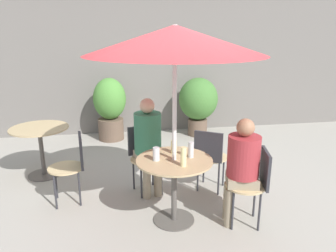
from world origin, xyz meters
TOP-DOWN VIEW (x-y plane):
  - ground_plane at (0.00, 0.00)m, footprint 20.00×20.00m
  - storefront_wall at (0.00, 3.33)m, footprint 10.00×0.06m
  - cafe_table_near at (-0.12, -0.08)m, footprint 0.81×0.81m
  - cafe_table_far at (-1.77, 1.38)m, footprint 0.80×0.80m
  - bistro_chair_0 at (0.70, -0.27)m, footprint 0.45×0.43m
  - bistro_chair_1 at (-0.36, 0.73)m, footprint 0.44×0.46m
  - bistro_chair_2 at (-1.23, 0.55)m, footprint 0.44×0.42m
  - bistro_chair_3 at (0.45, 0.52)m, footprint 0.47×0.48m
  - seated_person_0 at (0.56, -0.24)m, footprint 0.38×0.35m
  - seated_person_1 at (-0.32, 0.60)m, footprint 0.36×0.39m
  - beer_glass_0 at (-0.09, 0.11)m, footprint 0.07×0.07m
  - beer_glass_1 at (-0.31, -0.07)m, footprint 0.07×0.07m
  - beer_glass_2 at (-0.06, -0.26)m, footprint 0.06×0.06m
  - beer_glass_3 at (0.07, -0.04)m, footprint 0.06×0.06m
  - potted_plant_0 at (-0.80, 2.88)m, footprint 0.61×0.61m
  - potted_plant_1 at (0.90, 2.86)m, footprint 0.76×0.76m
  - umbrella at (-0.12, -0.08)m, footprint 1.76×1.76m

SIDE VIEW (x-z plane):
  - ground_plane at x=0.00m, z-range 0.00..0.00m
  - bistro_chair_0 at x=0.70m, z-range 0.10..0.94m
  - bistro_chair_1 at x=-0.36m, z-range 0.10..0.94m
  - bistro_chair_2 at x=-1.23m, z-range 0.10..0.94m
  - bistro_chair_3 at x=0.45m, z-range 0.10..0.94m
  - cafe_table_far at x=-1.77m, z-range 0.19..0.91m
  - cafe_table_near at x=-0.12m, z-range 0.19..0.91m
  - potted_plant_0 at x=-0.80m, z-range 0.06..1.24m
  - potted_plant_1 at x=0.90m, z-range 0.11..1.26m
  - seated_person_0 at x=0.56m, z-range 0.11..1.29m
  - seated_person_1 at x=-0.32m, z-range 0.12..1.36m
  - beer_glass_1 at x=-0.31m, z-range 0.72..0.86m
  - beer_glass_0 at x=-0.09m, z-range 0.72..0.87m
  - beer_glass_3 at x=0.07m, z-range 0.72..0.89m
  - beer_glass_2 at x=-0.06m, z-range 0.72..0.92m
  - storefront_wall at x=0.00m, z-range 0.00..3.00m
  - umbrella at x=-0.12m, z-range 0.89..2.97m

